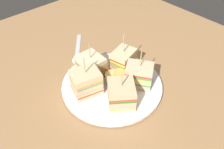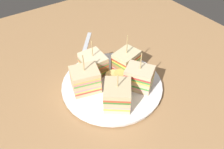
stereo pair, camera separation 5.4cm
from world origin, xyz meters
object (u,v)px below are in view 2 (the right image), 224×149
Objects in this scene: sandwich_wedge_4 at (126,61)px; chip_pile at (116,76)px; plate at (112,85)px; sandwich_wedge_2 at (117,95)px; spoon at (83,53)px; sandwich_wedge_1 at (85,80)px; sandwich_wedge_3 at (139,78)px; sandwich_wedge_0 at (93,64)px.

sandwich_wedge_4 is 5.28cm from chip_pile.
chip_pile reaches higher than plate.
sandwich_wedge_2 is (5.81, -2.59, 3.21)cm from plate.
sandwich_wedge_1 is at bearing 13.05° from spoon.
sandwich_wedge_1 is 0.97× the size of sandwich_wedge_4.
sandwich_wedge_3 reaches higher than sandwich_wedge_2.
sandwich_wedge_4 is 1.51× the size of chip_pile.
chip_pile is (-0.24, 1.21, 2.02)cm from plate.
plate is at bearing 13.92° from sandwich_wedge_3.
sandwich_wedge_1 is 1.47× the size of chip_pile.
sandwich_wedge_2 is 0.66× the size of spoon.
spoon is (-13.87, 6.88, -3.80)cm from sandwich_wedge_1.
sandwich_wedge_4 reaches higher than chip_pile.
sandwich_wedge_4 reaches higher than spoon.
chip_pile is at bearing 5.29° from sandwich_wedge_2.
sandwich_wedge_3 is (4.25, 4.74, 3.26)cm from plate.
sandwich_wedge_1 is 12.49cm from sandwich_wedge_3.
sandwich_wedge_4 is (-6.57, 1.19, -0.09)cm from sandwich_wedge_3.
sandwich_wedge_0 is (-6.20, -1.43, 3.06)cm from plate.
chip_pile is at bearing 40.72° from spoon.
sandwich_wedge_2 is 7.25cm from chip_pile.
sandwich_wedge_1 is (-2.08, -6.02, 3.43)cm from plate.
sandwich_wedge_3 is (10.45, 6.17, 0.20)cm from sandwich_wedge_0.
sandwich_wedge_3 is 1.44× the size of chip_pile.
sandwich_wedge_2 is 11.77cm from sandwich_wedge_4.
spoon is at bearing 168.65° from sandwich_wedge_0.
sandwich_wedge_2 is 7.49cm from sandwich_wedge_3.
sandwich_wedge_1 reaches higher than sandwich_wedge_2.
plate is 2.59× the size of sandwich_wedge_0.
sandwich_wedge_4 is at bearing -44.43° from sandwich_wedge_3.
sandwich_wedge_2 is at bearing 29.39° from sandwich_wedge_4.
sandwich_wedge_2 is 0.87× the size of sandwich_wedge_3.
chip_pile is 15.89cm from spoon.
plate is at bearing 7.07° from sandwich_wedge_4.
sandwich_wedge_4 is at bearing 64.01° from sandwich_wedge_0.
sandwich_wedge_4 reaches higher than sandwich_wedge_1.
sandwich_wedge_0 is 8.32cm from sandwich_wedge_4.
sandwich_wedge_2 is at bearing -3.67° from sandwich_wedge_0.
sandwich_wedge_1 reaches higher than sandwich_wedge_0.
sandwich_wedge_2 is at bearing -32.11° from chip_pile.
spoon is at bearing -83.89° from sandwich_wedge_4.
sandwich_wedge_0 is at bearing -42.13° from sandwich_wedge_4.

